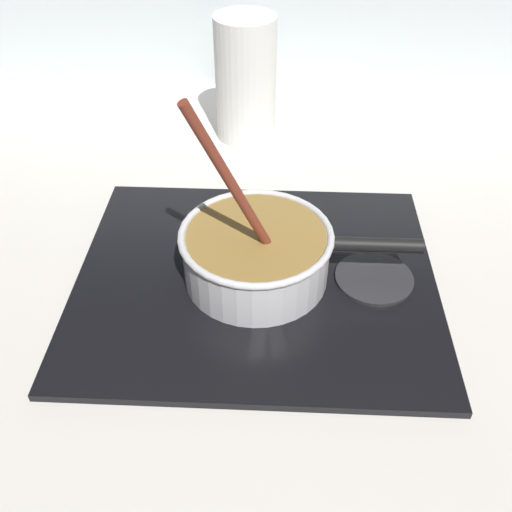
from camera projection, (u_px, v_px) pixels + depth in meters
ground at (275, 314)px, 0.89m from camera, size 2.40×1.60×0.04m
hob_plate at (256, 279)px, 0.91m from camera, size 0.56×0.48×0.01m
burner_ring at (256, 274)px, 0.90m from camera, size 0.18×0.18×0.01m
spare_burner at (374, 278)px, 0.90m from camera, size 0.12×0.12×0.01m
cooking_pan at (257, 253)px, 0.88m from camera, size 0.36×0.23×0.32m
paper_towel_roll at (246, 79)px, 1.19m from camera, size 0.13×0.13×0.26m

